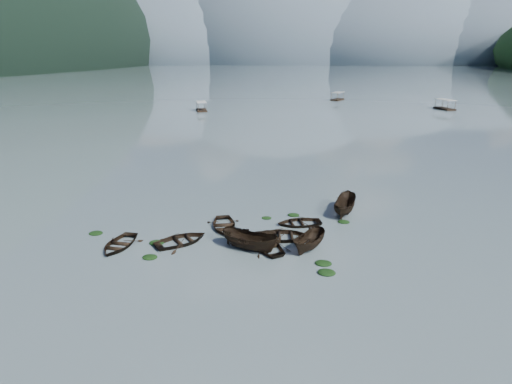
# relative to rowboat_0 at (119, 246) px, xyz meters

# --- Properties ---
(ground_plane) EXTENTS (2400.00, 2400.00, 0.00)m
(ground_plane) POSITION_rel_rowboat_0_xyz_m (9.55, -3.66, 0.00)
(ground_plane) COLOR slate
(haze_mtn_a) EXTENTS (520.00, 520.00, 280.00)m
(haze_mtn_a) POSITION_rel_rowboat_0_xyz_m (-250.45, 896.34, 0.00)
(haze_mtn_a) COLOR #475666
(haze_mtn_a) RESTS_ON ground
(haze_mtn_b) EXTENTS (520.00, 520.00, 340.00)m
(haze_mtn_b) POSITION_rel_rowboat_0_xyz_m (-50.45, 896.34, 0.00)
(haze_mtn_b) COLOR #475666
(haze_mtn_b) RESTS_ON ground
(haze_mtn_c) EXTENTS (520.00, 520.00, 260.00)m
(haze_mtn_c) POSITION_rel_rowboat_0_xyz_m (149.55, 896.34, 0.00)
(haze_mtn_c) COLOR #475666
(haze_mtn_c) RESTS_ON ground
(haze_mtn_d) EXTENTS (520.00, 520.00, 220.00)m
(haze_mtn_d) POSITION_rel_rowboat_0_xyz_m (329.55, 896.34, 0.00)
(haze_mtn_d) COLOR #475666
(haze_mtn_d) RESTS_ON ground
(rowboat_0) EXTENTS (3.11, 4.14, 0.81)m
(rowboat_0) POSITION_rel_rowboat_0_xyz_m (0.00, 0.00, 0.00)
(rowboat_0) COLOR black
(rowboat_0) RESTS_ON ground
(rowboat_1) EXTENTS (5.11, 5.00, 0.87)m
(rowboat_1) POSITION_rel_rowboat_0_xyz_m (4.57, 1.18, 0.00)
(rowboat_1) COLOR black
(rowboat_1) RESTS_ON ground
(rowboat_2) EXTENTS (4.95, 3.25, 1.79)m
(rowboat_2) POSITION_rel_rowboat_0_xyz_m (10.03, 0.73, 0.00)
(rowboat_2) COLOR black
(rowboat_2) RESTS_ON ground
(rowboat_3) EXTENTS (4.53, 4.88, 0.82)m
(rowboat_3) POSITION_rel_rowboat_0_xyz_m (11.24, 1.22, 0.00)
(rowboat_3) COLOR black
(rowboat_3) RESTS_ON ground
(rowboat_4) EXTENTS (4.77, 3.70, 0.91)m
(rowboat_4) POSITION_rel_rowboat_0_xyz_m (12.39, 2.90, 0.00)
(rowboat_4) COLOR black
(rowboat_4) RESTS_ON ground
(rowboat_5) EXTENTS (3.20, 4.25, 1.55)m
(rowboat_5) POSITION_rel_rowboat_0_xyz_m (14.47, 1.35, 0.00)
(rowboat_5) COLOR black
(rowboat_5) RESTS_ON ground
(rowboat_6) EXTENTS (3.91, 4.72, 0.85)m
(rowboat_6) POSITION_rel_rowboat_0_xyz_m (7.28, 4.47, 0.00)
(rowboat_6) COLOR black
(rowboat_6) RESTS_ON ground
(rowboat_7) EXTENTS (4.43, 3.66, 0.80)m
(rowboat_7) POSITION_rel_rowboat_0_xyz_m (13.61, 5.89, 0.00)
(rowboat_7) COLOR black
(rowboat_7) RESTS_ON ground
(rowboat_8) EXTENTS (2.86, 4.89, 1.77)m
(rowboat_8) POSITION_rel_rowboat_0_xyz_m (17.69, 9.12, 0.00)
(rowboat_8) COLOR black
(rowboat_8) RESTS_ON ground
(weed_clump_0) EXTENTS (1.17, 0.96, 0.26)m
(weed_clump_0) POSITION_rel_rowboat_0_xyz_m (2.67, 0.87, 0.00)
(weed_clump_0) COLOR black
(weed_clump_0) RESTS_ON ground
(weed_clump_1) EXTENTS (1.11, 0.89, 0.24)m
(weed_clump_1) POSITION_rel_rowboat_0_xyz_m (3.02, -1.47, 0.00)
(weed_clump_1) COLOR black
(weed_clump_1) RESTS_ON ground
(weed_clump_2) EXTENTS (1.23, 0.98, 0.27)m
(weed_clump_2) POSITION_rel_rowboat_0_xyz_m (15.62, -2.10, 0.00)
(weed_clump_2) COLOR black
(weed_clump_2) RESTS_ON ground
(weed_clump_3) EXTENTS (1.03, 0.87, 0.23)m
(weed_clump_3) POSITION_rel_rowboat_0_xyz_m (17.50, 6.89, 0.00)
(weed_clump_3) COLOR black
(weed_clump_3) RESTS_ON ground
(weed_clump_4) EXTENTS (1.18, 0.94, 0.24)m
(weed_clump_4) POSITION_rel_rowboat_0_xyz_m (15.46, -0.83, 0.00)
(weed_clump_4) COLOR black
(weed_clump_4) RESTS_ON ground
(weed_clump_5) EXTENTS (1.14, 0.92, 0.24)m
(weed_clump_5) POSITION_rel_rowboat_0_xyz_m (-2.93, 1.96, 0.00)
(weed_clump_5) COLOR black
(weed_clump_5) RESTS_ON ground
(weed_clump_6) EXTENTS (0.91, 0.76, 0.19)m
(weed_clump_6) POSITION_rel_rowboat_0_xyz_m (10.67, 6.98, 0.00)
(weed_clump_6) COLOR black
(weed_clump_6) RESTS_ON ground
(weed_clump_7) EXTENTS (1.09, 0.87, 0.24)m
(weed_clump_7) POSITION_rel_rowboat_0_xyz_m (13.07, 7.94, 0.00)
(weed_clump_7) COLOR black
(weed_clump_7) RESTS_ON ground
(pontoon_left) EXTENTS (4.36, 6.50, 2.30)m
(pontoon_left) POSITION_rel_rowboat_0_xyz_m (-13.89, 79.16, 0.00)
(pontoon_left) COLOR black
(pontoon_left) RESTS_ON ground
(pontoon_centre) EXTENTS (5.10, 6.90, 2.44)m
(pontoon_centre) POSITION_rel_rowboat_0_xyz_m (24.05, 111.70, 0.00)
(pontoon_centre) COLOR black
(pontoon_centre) RESTS_ON ground
(pontoon_right) EXTENTS (4.45, 7.11, 2.53)m
(pontoon_right) POSITION_rel_rowboat_0_xyz_m (51.61, 90.54, 0.00)
(pontoon_right) COLOR black
(pontoon_right) RESTS_ON ground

